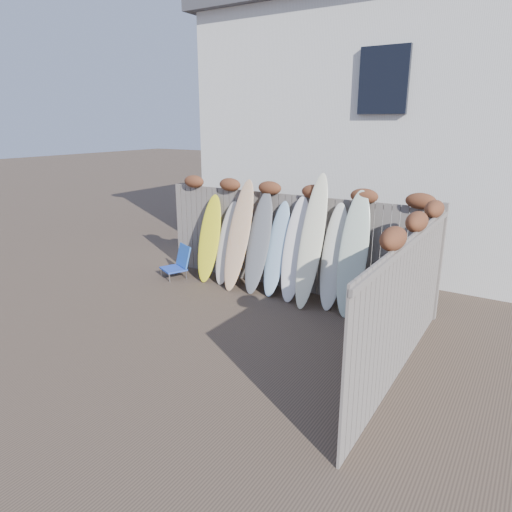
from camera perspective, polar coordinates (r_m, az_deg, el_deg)
The scene contains 16 objects.
ground at distance 7.92m, azimuth -4.70°, elevation -9.05°, with size 80.00×80.00×0.00m, color #493A2D.
back_fence at distance 9.41m, azimuth 4.20°, elevation 2.76°, with size 6.05×0.28×2.24m.
right_fence at distance 6.49m, azimuth 18.25°, elevation -4.79°, with size 0.28×4.40×2.24m.
house at distance 12.77m, azimuth 15.29°, elevation 14.98°, with size 8.50×5.50×6.33m.
beach_chair at distance 10.51m, azimuth -9.67°, elevation -0.79°, with size 0.73×0.75×0.72m.
wooden_crate at distance 7.45m, azimuth 16.38°, elevation -8.36°, with size 0.62×0.52×0.72m, color #51493D.
lattice_panel at distance 7.36m, azimuth 19.05°, elevation -5.40°, with size 0.04×1.04×1.55m, color #3D3325.
surfboard_0 at distance 10.08m, azimuth -5.85°, elevation 2.21°, with size 0.51×0.07×1.95m, color yellow.
surfboard_1 at distance 9.86m, azimuth -3.62°, elevation 1.62°, with size 0.49×0.07×1.84m, color beige.
surfboard_2 at distance 9.49m, azimuth -2.17°, elevation 2.60°, with size 0.54×0.07×2.36m, color #FFD876.
surfboard_3 at distance 9.32m, azimuth 0.31°, elevation 1.66°, with size 0.51×0.07×2.14m, color slate.
surfboard_4 at distance 9.18m, azimuth 2.60°, elevation 0.88°, with size 0.46×0.07×1.96m, color #9AC0DF.
surfboard_5 at distance 8.93m, azimuth 4.91°, elevation 0.85°, with size 0.50×0.07×2.10m, color white.
surfboard_6 at distance 8.63m, azimuth 6.95°, elevation 1.85°, with size 0.46×0.07×2.60m, color #F3F0C8.
surfboard_7 at distance 8.63m, azimuth 9.68°, elevation -0.08°, with size 0.46×0.07×2.04m, color silver.
surfboard_8 at distance 8.39m, azimuth 12.05°, elevation 0.27°, with size 0.52×0.07×2.33m, color #B6C8B2.
Camera 1 is at (4.35, -5.68, 3.40)m, focal length 32.00 mm.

